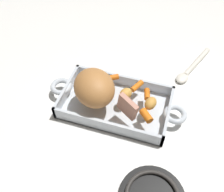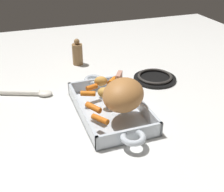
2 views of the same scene
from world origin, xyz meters
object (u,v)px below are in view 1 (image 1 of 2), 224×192
(baby_carrot_southwest, at_px, (92,74))
(serving_spoon, at_px, (192,68))
(baby_carrot_northeast, at_px, (111,78))
(potato_golden_large, at_px, (151,103))
(pork_roast, at_px, (94,88))
(roasting_dish, at_px, (116,103))
(roast_slice_thick, at_px, (127,107))
(baby_carrot_southeast, at_px, (146,116))
(baby_carrot_northwest, at_px, (137,86))
(potato_halved, at_px, (126,94))
(baby_carrot_short, at_px, (147,94))

(baby_carrot_southwest, relative_size, serving_spoon, 0.27)
(baby_carrot_northeast, xyz_separation_m, potato_golden_large, (0.15, -0.07, 0.01))
(pork_roast, height_order, serving_spoon, pork_roast)
(roasting_dish, bearing_deg, pork_roast, -160.42)
(roast_slice_thick, distance_m, baby_carrot_southeast, 0.06)
(baby_carrot_southeast, height_order, baby_carrot_northwest, baby_carrot_southeast)
(serving_spoon, bearing_deg, baby_carrot_northwest, -18.37)
(pork_roast, bearing_deg, potato_golden_large, 5.57)
(pork_roast, height_order, baby_carrot_southeast, pork_roast)
(pork_roast, height_order, potato_halved, pork_roast)
(pork_roast, xyz_separation_m, baby_carrot_southeast, (0.17, -0.03, -0.04))
(baby_carrot_short, relative_size, serving_spoon, 0.18)
(roast_slice_thick, height_order, potato_halved, roast_slice_thick)
(pork_roast, xyz_separation_m, roast_slice_thick, (0.11, -0.03, -0.02))
(pork_roast, distance_m, roast_slice_thick, 0.12)
(roast_slice_thick, height_order, baby_carrot_northeast, roast_slice_thick)
(baby_carrot_southwest, distance_m, baby_carrot_short, 0.20)
(roast_slice_thick, xyz_separation_m, serving_spoon, (0.17, 0.30, -0.07))
(potato_golden_large, distance_m, serving_spoon, 0.29)
(baby_carrot_short, xyz_separation_m, potato_golden_large, (0.02, -0.04, 0.01))
(baby_carrot_northwest, distance_m, potato_halved, 0.06)
(pork_roast, xyz_separation_m, potato_golden_large, (0.18, 0.02, -0.03))
(baby_carrot_southeast, bearing_deg, serving_spoon, 69.40)
(baby_carrot_southwest, bearing_deg, baby_carrot_northeast, 0.16)
(baby_carrot_short, bearing_deg, baby_carrot_southwest, 170.69)
(baby_carrot_northwest, xyz_separation_m, baby_carrot_northeast, (-0.09, 0.01, 0.00))
(baby_carrot_southeast, xyz_separation_m, potato_halved, (-0.08, 0.06, 0.01))
(baby_carrot_northwest, relative_size, potato_halved, 1.15)
(baby_carrot_northwest, height_order, baby_carrot_northeast, baby_carrot_northeast)
(pork_roast, relative_size, baby_carrot_short, 3.56)
(baby_carrot_northeast, bearing_deg, serving_spoon, 35.28)
(pork_roast, height_order, potato_golden_large, pork_roast)
(baby_carrot_southwest, xyz_separation_m, baby_carrot_short, (0.20, -0.03, 0.00))
(roasting_dish, bearing_deg, baby_carrot_northwest, 47.16)
(baby_carrot_southwest, relative_size, baby_carrot_northwest, 1.20)
(roasting_dish, bearing_deg, baby_carrot_southwest, 147.45)
(pork_roast, bearing_deg, serving_spoon, 44.01)
(baby_carrot_southwest, xyz_separation_m, baby_carrot_northwest, (0.16, -0.01, 0.00))
(baby_carrot_southwest, distance_m, serving_spoon, 0.38)
(baby_carrot_southwest, height_order, potato_halved, potato_halved)
(potato_golden_large, bearing_deg, baby_carrot_short, 114.93)
(roasting_dish, height_order, baby_carrot_northwest, baby_carrot_northwest)
(baby_carrot_short, distance_m, baby_carrot_northwest, 0.05)
(pork_roast, xyz_separation_m, baby_carrot_northeast, (0.02, 0.09, -0.04))
(baby_carrot_southwest, distance_m, potato_halved, 0.15)
(pork_roast, bearing_deg, potato_halved, 19.46)
(roasting_dish, xyz_separation_m, potato_golden_large, (0.11, -0.01, 0.05))
(roasting_dish, distance_m, serving_spoon, 0.34)
(roast_slice_thick, relative_size, potato_halved, 1.56)
(roasting_dish, relative_size, baby_carrot_short, 11.33)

